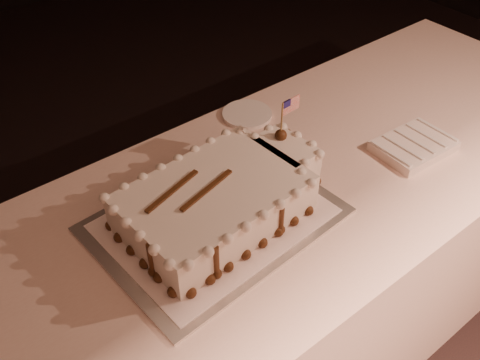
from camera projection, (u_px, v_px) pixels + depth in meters
banquet_table at (266, 280)px, 1.66m from camera, size 2.40×0.80×0.75m
cake_board at (215, 219)px, 1.33m from camera, size 0.60×0.47×0.01m
doily at (215, 218)px, 1.33m from camera, size 0.54×0.42×0.00m
sheet_cake at (224, 197)px, 1.31m from camera, size 0.55×0.34×0.22m
napkin_stack at (414, 146)px, 1.54m from camera, size 0.23×0.17×0.04m
side_plate at (247, 114)px, 1.68m from camera, size 0.16×0.16×0.01m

